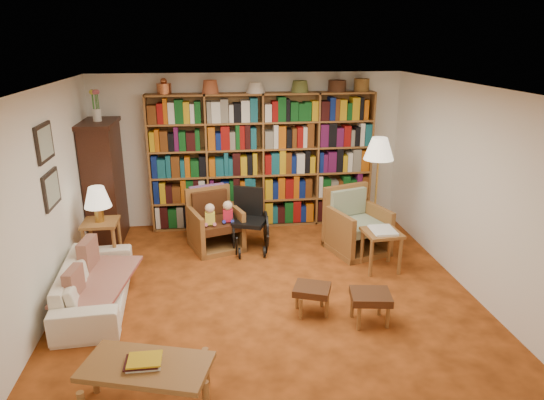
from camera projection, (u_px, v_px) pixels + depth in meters
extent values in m
plane|color=#B9541C|center=(268.00, 292.00, 6.04)|extent=(5.00, 5.00, 0.00)
plane|color=white|center=(267.00, 88.00, 5.25)|extent=(5.00, 5.00, 0.00)
plane|color=white|center=(249.00, 150.00, 8.00)|extent=(5.00, 0.00, 5.00)
plane|color=white|center=(311.00, 311.00, 3.30)|extent=(5.00, 0.00, 5.00)
plane|color=white|center=(43.00, 206.00, 5.35)|extent=(0.00, 5.00, 5.00)
plane|color=white|center=(469.00, 189.00, 5.95)|extent=(0.00, 5.00, 5.00)
cube|color=brown|center=(262.00, 161.00, 7.92)|extent=(3.60, 0.30, 2.20)
cube|color=#35180E|center=(105.00, 184.00, 7.37)|extent=(0.45, 0.90, 1.80)
cube|color=#35180E|center=(98.00, 123.00, 7.07)|extent=(0.50, 0.95, 0.06)
cylinder|color=white|center=(97.00, 115.00, 7.03)|extent=(0.12, 0.12, 0.18)
cube|color=black|center=(44.00, 143.00, 5.42)|extent=(0.03, 0.52, 0.42)
cube|color=gray|center=(46.00, 143.00, 5.43)|extent=(0.01, 0.44, 0.34)
cube|color=black|center=(51.00, 189.00, 5.60)|extent=(0.03, 0.52, 0.42)
cube|color=gray|center=(53.00, 189.00, 5.60)|extent=(0.01, 0.44, 0.34)
imported|color=white|center=(95.00, 284.00, 5.71)|extent=(1.83, 0.80, 0.52)
cube|color=#C6B190|center=(99.00, 280.00, 5.71)|extent=(0.87, 1.37, 0.04)
cube|color=maroon|center=(89.00, 257.00, 5.97)|extent=(0.18, 0.41, 0.39)
cube|color=maroon|center=(74.00, 284.00, 5.31)|extent=(0.16, 0.36, 0.35)
cube|color=brown|center=(100.00, 223.00, 6.52)|extent=(0.46, 0.46, 0.04)
cylinder|color=brown|center=(85.00, 252.00, 6.42)|extent=(0.05, 0.05, 0.63)
cylinder|color=brown|center=(115.00, 251.00, 6.47)|extent=(0.05, 0.05, 0.63)
cylinder|color=brown|center=(92.00, 241.00, 6.78)|extent=(0.05, 0.05, 0.63)
cylinder|color=brown|center=(120.00, 239.00, 6.83)|extent=(0.05, 0.05, 0.63)
cylinder|color=#B88D3A|center=(99.00, 214.00, 6.48)|extent=(0.12, 0.12, 0.20)
cone|color=#F5E9C9|center=(97.00, 197.00, 6.40)|extent=(0.36, 0.36, 0.28)
cube|color=brown|center=(216.00, 245.00, 7.32)|extent=(0.89, 0.91, 0.08)
cube|color=brown|center=(194.00, 229.00, 7.20)|extent=(0.29, 0.71, 0.62)
cube|color=brown|center=(237.00, 227.00, 7.27)|extent=(0.29, 0.71, 0.62)
cube|color=brown|center=(215.00, 213.00, 7.50)|extent=(0.69, 0.29, 0.87)
cube|color=#4B2414|center=(216.00, 224.00, 7.18)|extent=(0.71, 0.75, 0.12)
cube|color=#4B2414|center=(215.00, 202.00, 7.37)|extent=(0.55, 0.26, 0.37)
cube|color=#BF336D|center=(214.00, 196.00, 7.45)|extent=(0.53, 0.23, 0.39)
cube|color=brown|center=(356.00, 248.00, 7.21)|extent=(0.95, 0.97, 0.08)
cube|color=brown|center=(335.00, 231.00, 7.08)|extent=(0.31, 0.76, 0.66)
cube|color=brown|center=(379.00, 229.00, 7.16)|extent=(0.31, 0.76, 0.66)
cube|color=brown|center=(351.00, 213.00, 7.40)|extent=(0.73, 0.31, 0.93)
cube|color=#95A483|center=(358.00, 226.00, 7.06)|extent=(0.75, 0.80, 0.12)
cube|color=#95A483|center=(353.00, 201.00, 7.26)|extent=(0.58, 0.28, 0.39)
cube|color=black|center=(250.00, 222.00, 7.12)|extent=(0.58, 0.58, 0.06)
cube|color=black|center=(248.00, 201.00, 7.24)|extent=(0.44, 0.21, 0.45)
cylinder|color=black|center=(233.00, 231.00, 7.23)|extent=(0.03, 0.56, 0.56)
cylinder|color=black|center=(266.00, 229.00, 7.29)|extent=(0.03, 0.56, 0.56)
cylinder|color=black|center=(239.00, 253.00, 6.95)|extent=(0.03, 0.16, 0.16)
cylinder|color=black|center=(264.00, 252.00, 6.99)|extent=(0.03, 0.16, 0.16)
cylinder|color=#B88D3A|center=(372.00, 243.00, 7.45)|extent=(0.28, 0.28, 0.03)
cylinder|color=#B88D3A|center=(375.00, 201.00, 7.24)|extent=(0.03, 0.03, 1.40)
cone|color=#F5E9C9|center=(379.00, 149.00, 6.98)|extent=(0.44, 0.44, 0.32)
cube|color=brown|center=(382.00, 233.00, 6.50)|extent=(0.51, 0.51, 0.04)
cylinder|color=brown|center=(371.00, 259.00, 6.37)|extent=(0.05, 0.05, 0.51)
cylinder|color=brown|center=(400.00, 257.00, 6.42)|extent=(0.05, 0.05, 0.51)
cylinder|color=brown|center=(362.00, 246.00, 6.75)|extent=(0.05, 0.05, 0.51)
cylinder|color=brown|center=(389.00, 245.00, 6.79)|extent=(0.05, 0.05, 0.51)
cube|color=silver|center=(382.00, 230.00, 6.49)|extent=(0.33, 0.41, 0.03)
cube|color=#4B2414|center=(312.00, 290.00, 5.50)|extent=(0.49, 0.46, 0.08)
cylinder|color=brown|center=(301.00, 309.00, 5.42)|extent=(0.04, 0.04, 0.26)
cylinder|color=brown|center=(327.00, 307.00, 5.46)|extent=(0.04, 0.04, 0.26)
cylinder|color=brown|center=(297.00, 298.00, 5.65)|extent=(0.04, 0.04, 0.26)
cylinder|color=brown|center=(322.00, 297.00, 5.69)|extent=(0.04, 0.04, 0.26)
cube|color=#4B2414|center=(371.00, 297.00, 5.30)|extent=(0.48, 0.43, 0.09)
cylinder|color=brown|center=(359.00, 318.00, 5.22)|extent=(0.04, 0.04, 0.28)
cylinder|color=brown|center=(388.00, 316.00, 5.26)|extent=(0.04, 0.04, 0.28)
cylinder|color=brown|center=(352.00, 306.00, 5.46)|extent=(0.04, 0.04, 0.28)
cylinder|color=brown|center=(380.00, 304.00, 5.50)|extent=(0.04, 0.04, 0.28)
cube|color=brown|center=(146.00, 367.00, 4.07)|extent=(1.18, 0.82, 0.05)
cylinder|color=brown|center=(206.00, 400.00, 3.98)|extent=(0.06, 0.06, 0.37)
cylinder|color=brown|center=(95.00, 375.00, 4.28)|extent=(0.06, 0.06, 0.37)
cylinder|color=brown|center=(206.00, 366.00, 4.40)|extent=(0.06, 0.06, 0.37)
cube|color=brown|center=(146.00, 361.00, 4.05)|extent=(0.33, 0.29, 0.05)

